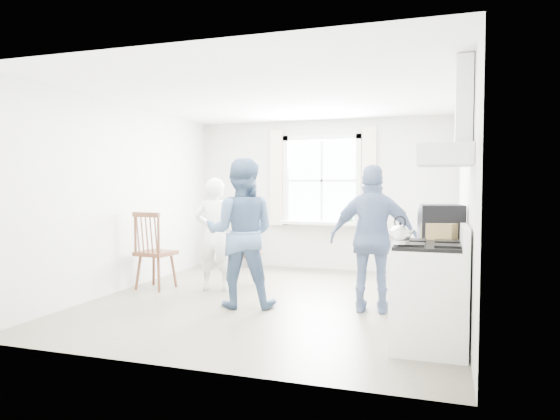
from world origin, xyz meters
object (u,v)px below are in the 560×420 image
at_px(stereo_stack, 441,223).
at_px(person_left, 215,234).
at_px(windsor_chair_b, 150,242).
at_px(person_mid, 241,233).
at_px(low_cabinet, 438,285).
at_px(windsor_chair_a, 245,244).
at_px(gas_stove, 430,295).
at_px(person_right, 373,239).

bearing_deg(stereo_stack, person_left, 162.75).
distance_m(windsor_chair_b, person_left, 0.92).
height_order(stereo_stack, person_mid, person_mid).
bearing_deg(windsor_chair_b, low_cabinet, -9.87).
xyz_separation_m(windsor_chair_a, windsor_chair_b, (-1.20, -0.55, 0.05)).
bearing_deg(person_mid, gas_stove, 143.97).
xyz_separation_m(stereo_stack, person_mid, (-2.30, 0.20, -0.19)).
distance_m(windsor_chair_a, person_right, 2.11).
xyz_separation_m(windsor_chair_a, person_right, (1.93, -0.80, 0.23)).
height_order(windsor_chair_a, person_left, person_left).
bearing_deg(windsor_chair_a, stereo_stack, -24.61).
relative_size(windsor_chair_b, person_left, 0.70).
bearing_deg(windsor_chair_a, person_mid, -70.08).
xyz_separation_m(stereo_stack, windsor_chair_a, (-2.67, 1.22, -0.46)).
bearing_deg(gas_stove, stereo_stack, 83.31).
bearing_deg(windsor_chair_b, person_right, -4.58).
bearing_deg(windsor_chair_b, person_mid, -16.72).
xyz_separation_m(stereo_stack, person_right, (-0.74, 0.42, -0.23)).
relative_size(windsor_chair_b, person_right, 0.65).
relative_size(windsor_chair_a, person_mid, 0.58).
bearing_deg(gas_stove, low_cabinet, 84.32).
distance_m(gas_stove, person_right, 1.35).
bearing_deg(low_cabinet, gas_stove, -95.68).
bearing_deg(low_cabinet, person_left, 162.68).
bearing_deg(windsor_chair_b, windsor_chair_a, 24.76).
bearing_deg(person_right, gas_stove, 115.54).
bearing_deg(stereo_stack, person_right, 150.41).
xyz_separation_m(gas_stove, stereo_stack, (0.08, 0.70, 0.60)).
height_order(low_cabinet, person_left, person_left).
height_order(windsor_chair_a, person_mid, person_mid).
bearing_deg(windsor_chair_a, gas_stove, -36.61).
distance_m(gas_stove, person_left, 3.35).
bearing_deg(low_cabinet, person_mid, 175.02).
xyz_separation_m(gas_stove, person_mid, (-2.22, 0.90, 0.41)).
xyz_separation_m(low_cabinet, windsor_chair_a, (-2.66, 1.22, 0.18)).
height_order(gas_stove, stereo_stack, stereo_stack).
xyz_separation_m(windsor_chair_b, person_right, (3.13, -0.25, 0.18)).
distance_m(windsor_chair_b, person_right, 3.15).
bearing_deg(windsor_chair_b, stereo_stack, -9.83).
distance_m(person_left, person_right, 2.31).
bearing_deg(stereo_stack, gas_stove, -96.69).
bearing_deg(windsor_chair_a, windsor_chair_b, -155.24).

